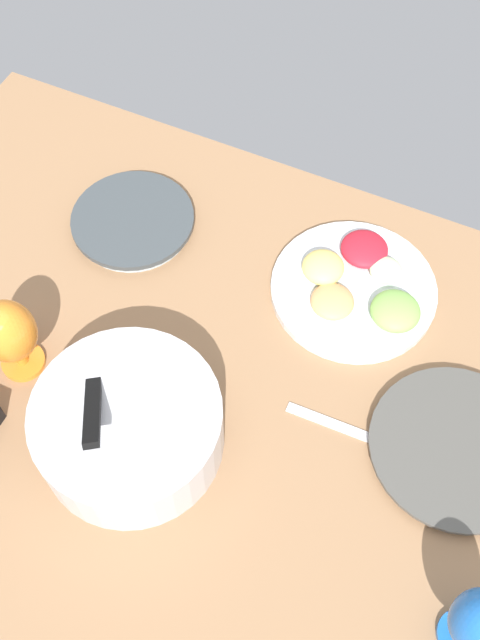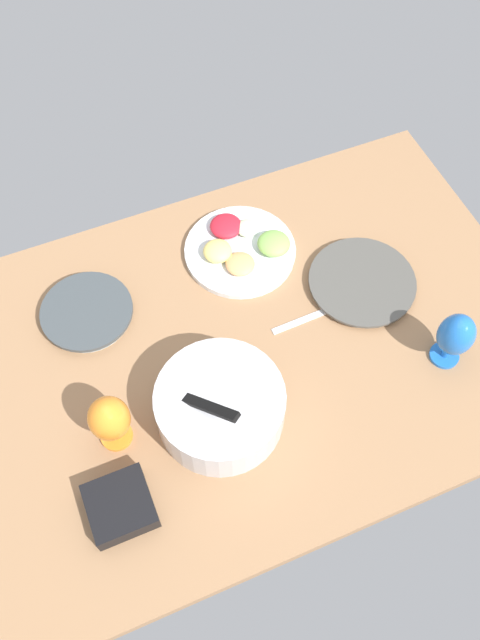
{
  "view_description": "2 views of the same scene",
  "coord_description": "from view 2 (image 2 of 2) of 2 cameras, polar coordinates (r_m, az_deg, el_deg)",
  "views": [
    {
      "loc": [
        -25.44,
        51.14,
        117.11
      ],
      "look_at": [
        3.23,
        -11.0,
        4.14
      ],
      "focal_mm": 41.88,
      "sensor_mm": 36.0,
      "label": 1
    },
    {
      "loc": [
        29.53,
        73.23,
        147.76
      ],
      "look_at": [
        -3.07,
        -5.31,
        4.14
      ],
      "focal_mm": 36.71,
      "sensor_mm": 36.0,
      "label": 2
    }
  ],
  "objects": [
    {
      "name": "dinner_plate_left",
      "position": [
        1.8,
        10.58,
        3.23
      ],
      "size": [
        29.0,
        29.0,
        2.2
      ],
      "color": "silver",
      "rests_on": "ground_plane"
    },
    {
      "name": "hurricane_glass_blue",
      "position": [
        1.65,
        18.27,
        -1.33
      ],
      "size": [
        8.94,
        8.94,
        17.8
      ],
      "color": "blue",
      "rests_on": "ground_plane"
    },
    {
      "name": "fruit_platter",
      "position": [
        1.83,
        0.08,
        6.3
      ],
      "size": [
        31.01,
        31.01,
        5.57
      ],
      "color": "silver",
      "rests_on": "ground_plane"
    },
    {
      "name": "dinner_plate_right",
      "position": [
        1.76,
        -13.17,
        0.62
      ],
      "size": [
        24.15,
        24.15,
        3.08
      ],
      "color": "silver",
      "rests_on": "ground_plane"
    },
    {
      "name": "square_bowl_black",
      "position": [
        1.52,
        -10.42,
        -15.64
      ],
      "size": [
        14.05,
        14.05,
        5.21
      ],
      "color": "black",
      "rests_on": "ground_plane"
    },
    {
      "name": "mixing_bowl",
      "position": [
        1.54,
        -1.75,
        -7.48
      ],
      "size": [
        30.47,
        30.47,
        19.03
      ],
      "color": "silver",
      "rests_on": "ground_plane"
    },
    {
      "name": "fork_by_left_plate",
      "position": [
        1.72,
        5.56,
        0.03
      ],
      "size": [
        18.05,
        2.36,
        0.6
      ],
      "primitive_type": "cube",
      "rotation": [
        0.0,
        0.0,
        0.03
      ],
      "color": "silver",
      "rests_on": "ground_plane"
    },
    {
      "name": "hurricane_glass_orange",
      "position": [
        1.51,
        -11.31,
        -8.51
      ],
      "size": [
        9.59,
        9.59,
        17.56
      ],
      "color": "orange",
      "rests_on": "ground_plane"
    },
    {
      "name": "ground_plane",
      "position": [
        1.69,
        -0.27,
        -2.83
      ],
      "size": [
        160.0,
        104.0,
        4.0
      ],
      "primitive_type": "cube",
      "color": "#99704C"
    }
  ]
}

